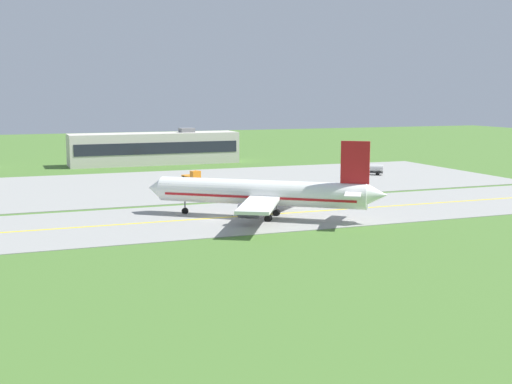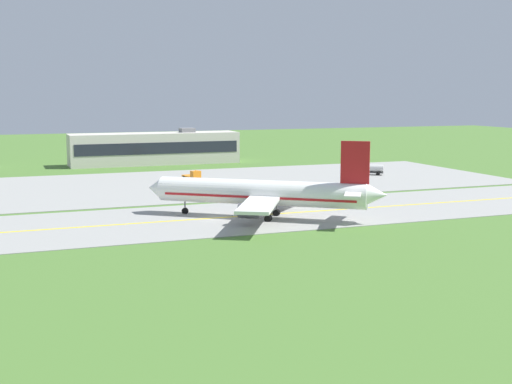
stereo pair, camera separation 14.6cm
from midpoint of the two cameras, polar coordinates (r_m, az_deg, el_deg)
The scene contains 9 objects.
ground_plane at distance 107.38m, azimuth -3.53°, elevation -2.28°, with size 500.00×500.00×0.00m, color #47702D.
taxiway_strip at distance 107.37m, azimuth -3.53°, elevation -2.25°, with size 240.00×28.00×0.10m, color gray.
apron_pad at distance 149.95m, azimuth -4.66°, elevation 0.76°, with size 140.00×52.00×0.10m, color gray.
taxiway_centreline at distance 107.36m, azimuth -3.54°, elevation -2.22°, with size 220.00×0.60×0.01m, color yellow.
airplane_lead at distance 106.63m, azimuth 0.59°, elevation -0.09°, with size 33.72×29.08×12.70m.
service_truck_baggage at distance 166.67m, azimuth 9.70°, elevation 1.95°, with size 6.15×4.99×2.65m.
service_truck_fuel at distance 154.43m, azimuth -5.41°, elevation 1.40°, with size 3.18×6.66×2.59m.
terminal_building at distance 192.41m, azimuth -8.65°, elevation 3.69°, with size 47.53×10.27×10.06m.
traffic_cone_near_edge at distance 122.43m, azimuth 0.15°, elevation -0.80°, with size 0.44×0.44×0.60m, color orange.
Camera 1 is at (-31.30, -100.79, 19.77)m, focal length 46.98 mm.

